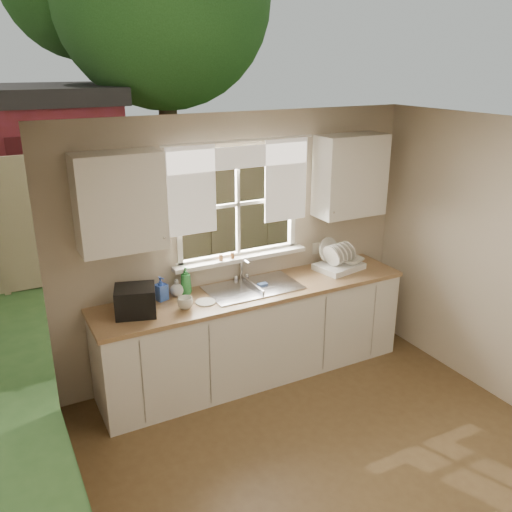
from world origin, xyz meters
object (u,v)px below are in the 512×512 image
cup (185,303)px  black_appliance (135,301)px  dish_rack (338,262)px  soap_bottle_a (186,280)px

cup → black_appliance: black_appliance is taller
dish_rack → soap_bottle_a: 1.61m
dish_rack → soap_bottle_a: (-1.60, 0.14, 0.06)m
dish_rack → black_appliance: 2.13m
black_appliance → soap_bottle_a: bearing=37.5°
dish_rack → cup: (-1.72, -0.16, -0.02)m
soap_bottle_a → black_appliance: 0.56m
dish_rack → black_appliance: bearing=-178.4°
cup → black_appliance: (-0.40, 0.10, 0.07)m
soap_bottle_a → cup: soap_bottle_a is taller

